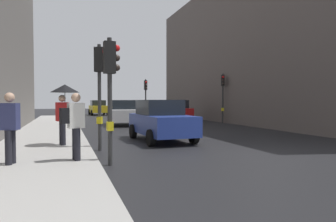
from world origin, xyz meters
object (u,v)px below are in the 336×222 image
Objects in this scene: car_yellow_taxi at (98,108)px; pedestrian_with_grey_backpack at (8,124)px; traffic_light_mid_street at (223,89)px; traffic_light_near_left at (111,78)px; car_blue_van at (161,120)px; traffic_light_far_median at (146,92)px; car_red_sedan at (175,111)px; pedestrian_with_umbrella at (64,97)px; car_dark_suv at (147,108)px; pedestrian_with_black_backpack at (74,122)px; traffic_light_near_right at (100,78)px; car_white_compact at (123,113)px.

car_yellow_taxi is 2.41× the size of pedestrian_with_grey_backpack.
traffic_light_mid_street is 18.60m from car_yellow_taxi.
traffic_light_near_left is 5.42m from car_blue_van.
traffic_light_mid_street reaches higher than car_blue_van.
traffic_light_far_median is at bearing 65.88° from pedestrian_with_grey_backpack.
traffic_light_mid_street is 0.88× the size of car_red_sedan.
pedestrian_with_umbrella is at bearing 66.96° from pedestrian_with_grey_backpack.
pedestrian_with_umbrella reaches higher than car_dark_suv.
traffic_light_far_median is at bearing -74.82° from car_yellow_taxi.
car_dark_suv is 25.60m from pedestrian_with_black_backpack.
traffic_light_near_right is 2.06× the size of pedestrian_with_black_backpack.
traffic_light_far_median is 20.02m from pedestrian_with_grey_backpack.
pedestrian_with_umbrella reaches higher than car_white_compact.
car_white_compact is at bearing 90.23° from car_blue_van.
car_red_sedan is (4.76, 2.46, 0.00)m from car_white_compact.
car_red_sedan is at bearing 61.61° from pedestrian_with_black_backpack.
pedestrian_with_umbrella reaches higher than car_yellow_taxi.
traffic_light_near_right is 15.26m from car_red_sedan.
traffic_light_mid_street is at bearing 39.55° from pedestrian_with_umbrella.
pedestrian_with_black_backpack is at bearing -85.22° from pedestrian_with_umbrella.
car_white_compact is at bearing 78.40° from traffic_light_near_left.
car_blue_van is (-2.92, -13.98, -1.62)m from traffic_light_far_median.
traffic_light_far_median is at bearing 60.08° from car_white_compact.
pedestrian_with_grey_backpack is at bearing -111.69° from car_white_compact.
car_blue_van is at bearing 39.05° from pedestrian_with_grey_backpack.
car_dark_suv is (7.34, 21.86, -1.64)m from traffic_light_near_right.
car_blue_van is (-7.47, -8.24, -1.72)m from traffic_light_mid_street.
traffic_light_near_left reaches higher than car_blue_van.
car_yellow_taxi is (-0.11, 25.13, 0.00)m from car_blue_van.
pedestrian_with_black_backpack is 1.56m from pedestrian_with_grey_backpack.
car_white_compact is at bearing -119.92° from traffic_light_far_median.
traffic_light_near_right is 0.84× the size of car_white_compact.
car_yellow_taxi is 1.00× the size of car_red_sedan.
traffic_light_mid_street is at bearing -4.66° from car_white_compact.
traffic_light_near_left is (0.00, -2.55, -0.18)m from traffic_light_near_right.
car_blue_van is at bearing 58.09° from traffic_light_near_left.
traffic_light_mid_street is (10.24, 10.12, 0.08)m from traffic_light_near_right.
car_red_sedan is at bearing 27.33° from car_white_compact.
pedestrian_with_black_backpack is at bearing -130.96° from car_blue_van.
traffic_light_mid_street reaches higher than pedestrian_with_umbrella.
traffic_light_mid_street reaches higher than car_dark_suv.
car_blue_van is 6.76m from pedestrian_with_grey_backpack.
traffic_light_mid_street is at bearing 44.68° from traffic_light_near_right.
car_dark_suv is 12.05m from car_white_compact.
traffic_light_far_median is 14.37m from car_blue_van.
car_white_compact is at bearing 68.31° from pedestrian_with_grey_backpack.
pedestrian_with_umbrella reaches higher than pedestrian_with_black_backpack.
car_white_compact is 5.35m from car_red_sedan.
traffic_light_mid_street is 11.25m from car_blue_van.
traffic_light_mid_street is 17.89m from pedestrian_with_grey_backpack.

